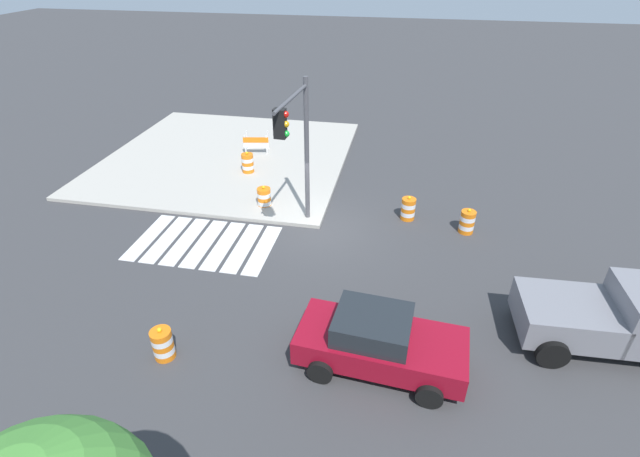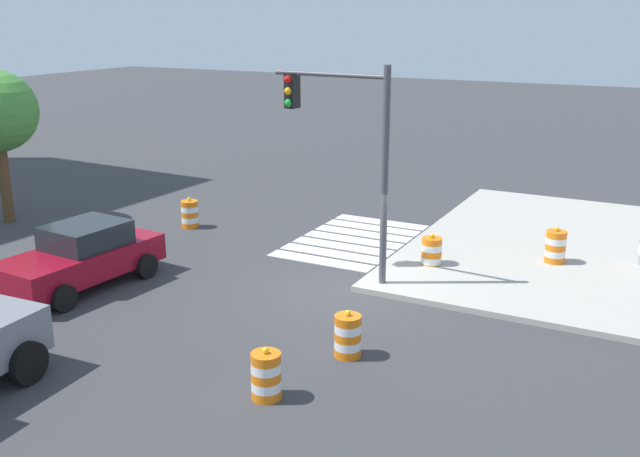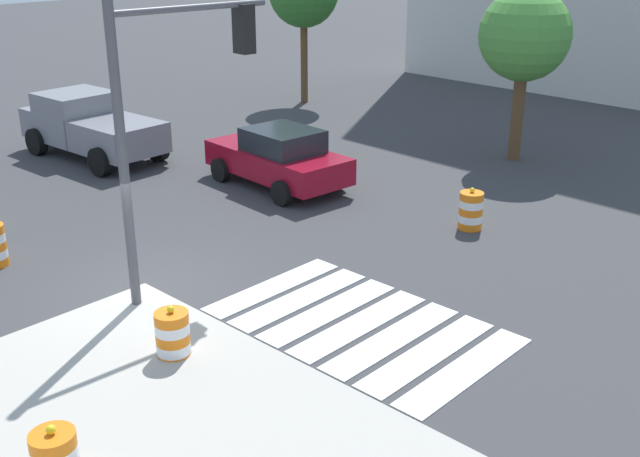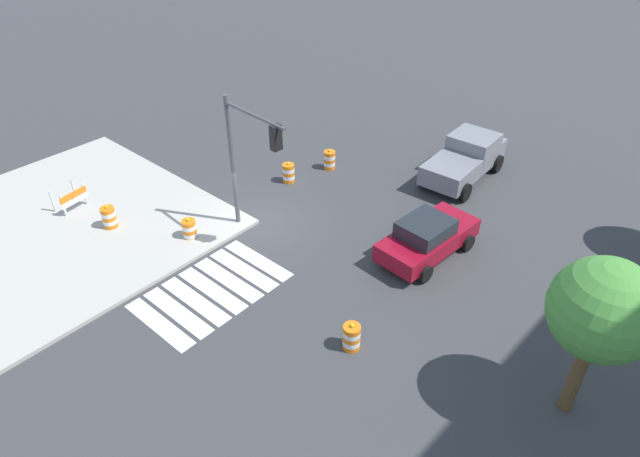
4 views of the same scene
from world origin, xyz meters
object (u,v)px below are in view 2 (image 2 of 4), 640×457
(traffic_barrel_crosswalk_end, at_px, (266,376))
(traffic_barrel_median_far, at_px, (190,214))
(traffic_barrel_on_sidewalk, at_px, (555,247))
(traffic_barrel_near_corner, at_px, (348,336))
(traffic_light_pole, at_px, (345,134))
(traffic_barrel_median_near, at_px, (431,253))
(sports_car, at_px, (82,256))

(traffic_barrel_crosswalk_end, bearing_deg, traffic_barrel_median_far, 43.94)
(traffic_barrel_on_sidewalk, bearing_deg, traffic_barrel_crosswalk_end, 161.21)
(traffic_barrel_near_corner, bearing_deg, traffic_barrel_on_sidewalk, -19.91)
(traffic_barrel_near_corner, relative_size, traffic_barrel_median_far, 1.00)
(traffic_barrel_median_far, height_order, traffic_light_pole, traffic_light_pole)
(traffic_barrel_median_near, bearing_deg, traffic_barrel_on_sidewalk, -60.20)
(traffic_barrel_crosswalk_end, bearing_deg, traffic_barrel_near_corner, -14.84)
(sports_car, distance_m, traffic_barrel_near_corner, 7.86)
(traffic_barrel_median_far, bearing_deg, sports_car, -171.51)
(sports_car, xyz_separation_m, traffic_barrel_crosswalk_end, (-2.75, -7.24, -0.36))
(traffic_barrel_on_sidewalk, xyz_separation_m, traffic_light_pole, (-3.64, 4.77, 3.31))
(sports_car, xyz_separation_m, traffic_barrel_on_sidewalk, (7.11, -10.59, -0.21))
(sports_car, distance_m, traffic_barrel_crosswalk_end, 7.75)
(sports_car, distance_m, traffic_barrel_on_sidewalk, 12.76)
(sports_car, relative_size, traffic_barrel_near_corner, 4.35)
(traffic_barrel_crosswalk_end, distance_m, traffic_barrel_on_sidewalk, 10.42)
(traffic_barrel_near_corner, height_order, traffic_barrel_median_far, same)
(traffic_barrel_on_sidewalk, distance_m, traffic_light_pole, 6.85)
(traffic_barrel_near_corner, bearing_deg, traffic_light_pole, 26.74)
(sports_car, height_order, traffic_barrel_median_near, sports_car)
(sports_car, bearing_deg, traffic_barrel_near_corner, -93.76)
(traffic_barrel_crosswalk_end, bearing_deg, traffic_barrel_median_near, -2.48)
(sports_car, distance_m, traffic_barrel_median_far, 5.70)
(traffic_barrel_on_sidewalk, bearing_deg, sports_car, 123.88)
(traffic_barrel_median_far, distance_m, traffic_barrel_on_sidewalk, 11.53)
(traffic_barrel_median_far, bearing_deg, traffic_barrel_on_sidewalk, -82.59)
(traffic_barrel_median_far, height_order, traffic_barrel_on_sidewalk, traffic_barrel_on_sidewalk)
(traffic_barrel_on_sidewalk, height_order, traffic_light_pole, traffic_light_pole)
(traffic_barrel_median_near, bearing_deg, traffic_barrel_crosswalk_end, 177.52)
(traffic_barrel_near_corner, height_order, traffic_barrel_crosswalk_end, same)
(traffic_barrel_median_near, xyz_separation_m, traffic_light_pole, (-1.92, 1.77, 3.46))
(sports_car, relative_size, traffic_barrel_crosswalk_end, 4.35)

